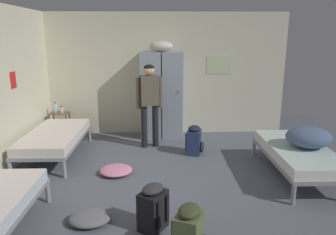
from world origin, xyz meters
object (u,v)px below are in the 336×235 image
Objects in this scene: bed_left_rear at (55,137)px; lotion_bottle at (62,110)px; locker_bank at (162,93)px; person_traveler at (149,98)px; backpack_navy at (195,141)px; clothes_pile_grey at (90,218)px; bed_right at (298,153)px; bedding_heap at (308,137)px; backpack_black at (152,208)px; water_bottle at (55,108)px; clothes_pile_pink at (116,170)px; backpack_olive at (190,232)px; shelf_unit at (60,123)px.

bed_left_rear is 12.09× the size of lotion_bottle.
lotion_bottle is (-2.14, -0.12, -0.33)m from locker_bank.
person_traveler is 2.99× the size of backpack_navy.
locker_bank is 2.16m from lotion_bottle.
clothes_pile_grey is at bearing -63.77° from bed_left_rear.
bed_right reaches higher than clothes_pile_grey.
locker_bank is 3.16m from bedding_heap.
locker_bank is at bearing 3.23° from lotion_bottle.
backpack_navy is (0.61, -1.14, -0.71)m from locker_bank.
bedding_heap is at bearing -30.43° from person_traveler.
bed_right is 3.76× the size of clothes_pile_grey.
person_traveler reaches higher than backpack_black.
bed_right is at bearing 167.48° from bedding_heap.
bed_right is 2.75× the size of bedding_heap.
locker_bank is 4.10× the size of clothes_pile_grey.
lotion_bottle is at bearing 120.42° from backpack_black.
water_bottle is 2.56m from clothes_pile_pink.
locker_bank is at bearing 1.52° from water_bottle.
bed_left_rear is 2.47m from clothes_pile_grey.
person_traveler is at bearing 148.74° from bed_right.
backpack_olive is 2.92m from backpack_navy.
bedding_heap reaches higher than bed_left_rear.
person_traveler is 2.99× the size of backpack_black.
lotion_bottle is at bearing -176.77° from locker_bank.
backpack_navy is at bearing 73.06° from backpack_black.
backpack_navy is at bearing -20.36° from water_bottle.
clothes_pile_pink is at bearing 85.04° from clothes_pile_grey.
bed_left_rear is (-1.96, -1.23, -0.59)m from locker_bank.
shelf_unit reaches higher than bed_right.
clothes_pile_grey is at bearing -158.20° from bedding_heap.
bedding_heap reaches higher than backpack_black.
locker_bank is at bearing 2.09° from shelf_unit.
locker_bank is 2.34m from clothes_pile_pink.
person_traveler reaches higher than water_bottle.
shelf_unit is 2.16m from person_traveler.
backpack_black is (2.16, -3.49, -0.41)m from water_bottle.
bed_left_rear is 3.45× the size of backpack_olive.
clothes_pile_grey is at bearing -68.29° from shelf_unit.
locker_bank is 3.65m from clothes_pile_grey.
clothes_pile_grey is at bearing -122.97° from backpack_navy.
bedding_heap is 1.25× the size of backpack_navy.
water_bottle is (-2.29, -0.06, -0.30)m from locker_bank.
clothes_pile_pink is (-0.75, -2.02, -0.91)m from locker_bank.
bedding_heap is at bearing 21.80° from clothes_pile_grey.
person_traveler is 10.47× the size of lotion_bottle.
bed_left_rear reaches higher than clothes_pile_pink.
backpack_olive is at bearing -137.11° from bedding_heap.
bed_left_rear is 8.28× the size of water_bottle.
locker_bank is at bearing 32.18° from bed_left_rear.
bed_right is 3.45× the size of backpack_black.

